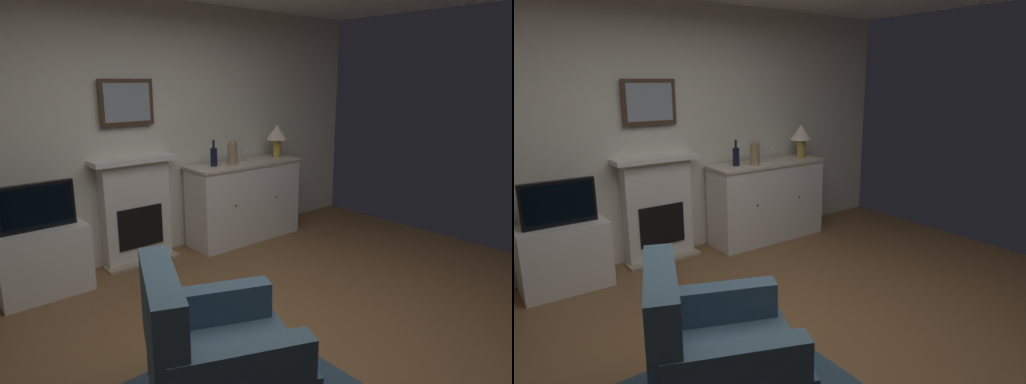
% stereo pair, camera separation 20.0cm
% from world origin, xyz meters
% --- Properties ---
extents(ground_plane, '(6.34, 4.64, 0.10)m').
position_xyz_m(ground_plane, '(0.00, 0.00, -0.05)').
color(ground_plane, brown).
rests_on(ground_plane, ground).
extents(wall_rear, '(6.34, 0.06, 2.64)m').
position_xyz_m(wall_rear, '(0.00, 2.29, 1.32)').
color(wall_rear, silver).
rests_on(wall_rear, ground_plane).
extents(fireplace_unit, '(0.87, 0.30, 1.10)m').
position_xyz_m(fireplace_unit, '(-0.03, 2.16, 0.55)').
color(fireplace_unit, white).
rests_on(fireplace_unit, ground_plane).
extents(framed_picture, '(0.55, 0.04, 0.45)m').
position_xyz_m(framed_picture, '(-0.03, 2.21, 1.63)').
color(framed_picture, '#473323').
extents(sideboard_cabinet, '(1.39, 0.49, 0.93)m').
position_xyz_m(sideboard_cabinet, '(1.25, 1.98, 0.46)').
color(sideboard_cabinet, white).
rests_on(sideboard_cabinet, ground_plane).
extents(table_lamp, '(0.26, 0.26, 0.40)m').
position_xyz_m(table_lamp, '(1.76, 1.98, 1.20)').
color(table_lamp, '#B79338').
rests_on(table_lamp, sideboard_cabinet).
extents(wine_bottle, '(0.08, 0.08, 0.29)m').
position_xyz_m(wine_bottle, '(0.84, 2.00, 1.03)').
color(wine_bottle, black).
rests_on(wine_bottle, sideboard_cabinet).
extents(wine_glass_left, '(0.07, 0.07, 0.16)m').
position_xyz_m(wine_glass_left, '(1.18, 1.95, 1.05)').
color(wine_glass_left, silver).
rests_on(wine_glass_left, sideboard_cabinet).
extents(wine_glass_center, '(0.07, 0.07, 0.16)m').
position_xyz_m(wine_glass_center, '(1.29, 1.96, 1.05)').
color(wine_glass_center, silver).
rests_on(wine_glass_center, sideboard_cabinet).
extents(vase_decorative, '(0.11, 0.11, 0.28)m').
position_xyz_m(vase_decorative, '(1.04, 1.93, 1.06)').
color(vase_decorative, '#9E7F5B').
rests_on(vase_decorative, sideboard_cabinet).
extents(tv_cabinet, '(0.75, 0.42, 0.61)m').
position_xyz_m(tv_cabinet, '(-1.01, 2.00, 0.30)').
color(tv_cabinet, white).
rests_on(tv_cabinet, ground_plane).
extents(tv_set, '(0.62, 0.07, 0.40)m').
position_xyz_m(tv_set, '(-1.01, 1.98, 0.81)').
color(tv_set, black).
rests_on(tv_set, tv_cabinet).
extents(armchair, '(1.04, 1.01, 0.92)m').
position_xyz_m(armchair, '(-0.74, -0.23, 0.38)').
color(armchair, '#3F596B').
rests_on(armchair, ground_plane).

